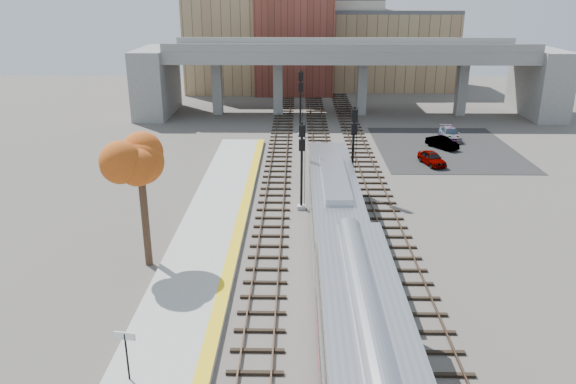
# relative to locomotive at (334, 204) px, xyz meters

# --- Properties ---
(ground) EXTENTS (160.00, 160.00, 0.00)m
(ground) POSITION_rel_locomotive_xyz_m (-1.00, -5.68, -2.28)
(ground) COLOR #47423D
(ground) RESTS_ON ground
(platform) EXTENTS (4.50, 60.00, 0.35)m
(platform) POSITION_rel_locomotive_xyz_m (-8.25, -5.68, -2.10)
(platform) COLOR #9E9E99
(platform) RESTS_ON ground
(yellow_strip) EXTENTS (0.70, 60.00, 0.01)m
(yellow_strip) POSITION_rel_locomotive_xyz_m (-6.35, -5.68, -1.92)
(yellow_strip) COLOR yellow
(yellow_strip) RESTS_ON platform
(tracks) EXTENTS (10.70, 95.00, 0.25)m
(tracks) POSITION_rel_locomotive_xyz_m (-0.07, 6.82, -2.20)
(tracks) COLOR black
(tracks) RESTS_ON ground
(overpass) EXTENTS (54.00, 12.00, 9.50)m
(overpass) POSITION_rel_locomotive_xyz_m (3.92, 39.32, 3.53)
(overpass) COLOR slate
(overpass) RESTS_ON ground
(buildings_far) EXTENTS (43.00, 21.00, 20.60)m
(buildings_far) POSITION_rel_locomotive_xyz_m (0.26, 60.89, 5.60)
(buildings_far) COLOR #9C835A
(buildings_far) RESTS_ON ground
(parking_lot) EXTENTS (14.00, 18.00, 0.04)m
(parking_lot) POSITION_rel_locomotive_xyz_m (13.00, 22.32, -2.26)
(parking_lot) COLOR black
(parking_lot) RESTS_ON ground
(locomotive) EXTENTS (3.02, 19.05, 4.10)m
(locomotive) POSITION_rel_locomotive_xyz_m (0.00, 0.00, 0.00)
(locomotive) COLOR #A8AAB2
(locomotive) RESTS_ON ground
(signal_mast_near) EXTENTS (0.60, 0.64, 6.67)m
(signal_mast_near) POSITION_rel_locomotive_xyz_m (-2.10, 4.75, 0.96)
(signal_mast_near) COLOR #9E9E99
(signal_mast_near) RESTS_ON ground
(signal_mast_mid) EXTENTS (0.60, 0.64, 7.06)m
(signal_mast_mid) POSITION_rel_locomotive_xyz_m (2.00, 8.47, 1.23)
(signal_mast_mid) COLOR #9E9E99
(signal_mast_mid) RESTS_ON ground
(signal_mast_far) EXTENTS (0.60, 0.64, 7.34)m
(signal_mast_far) POSITION_rel_locomotive_xyz_m (-2.10, 27.16, 1.42)
(signal_mast_far) COLOR #9E9E99
(signal_mast_far) RESTS_ON ground
(station_sign) EXTENTS (0.90, 0.19, 2.27)m
(station_sign) POSITION_rel_locomotive_xyz_m (-9.35, -15.39, -0.30)
(station_sign) COLOR black
(station_sign) RESTS_ON platform
(tree) EXTENTS (3.60, 3.60, 7.89)m
(tree) POSITION_rel_locomotive_xyz_m (-11.30, -4.40, 3.57)
(tree) COLOR #382619
(tree) RESTS_ON ground
(car_a) EXTENTS (2.39, 3.97, 1.26)m
(car_a) POSITION_rel_locomotive_xyz_m (10.26, 16.33, -1.61)
(car_a) COLOR #99999E
(car_a) RESTS_ON parking_lot
(car_b) EXTENTS (3.11, 3.74, 1.21)m
(car_b) POSITION_rel_locomotive_xyz_m (12.63, 22.17, -1.64)
(car_b) COLOR #99999E
(car_b) RESTS_ON parking_lot
(car_c) EXTENTS (1.86, 4.51, 1.31)m
(car_c) POSITION_rel_locomotive_xyz_m (14.33, 25.78, -1.58)
(car_c) COLOR #99999E
(car_c) RESTS_ON parking_lot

